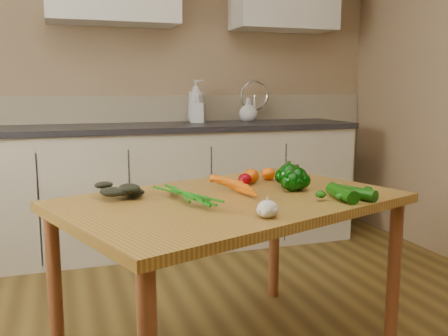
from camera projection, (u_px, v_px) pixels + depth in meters
room at (222, 60)px, 1.55m from camera, size 4.04×5.04×2.64m
counter_run at (164, 185)px, 3.64m from camera, size 2.84×0.64×1.14m
table at (231, 216)px, 2.05m from camera, size 1.56×1.27×0.72m
soap_bottle_a at (196, 101)px, 3.78m from camera, size 0.17×0.17×0.32m
soap_bottle_b at (198, 108)px, 3.72m from camera, size 0.13×0.13×0.22m
soap_bottle_c at (248, 110)px, 3.83m from camera, size 0.15×0.15×0.18m
carrot_bunch at (221, 188)px, 2.05m from camera, size 0.30×0.27×0.07m
leafy_greens at (120, 186)px, 2.02m from camera, size 0.19×0.17×0.10m
garlic_bulb at (267, 209)px, 1.72m from camera, size 0.07×0.07×0.06m
pepper_a at (297, 179)px, 2.17m from camera, size 0.10×0.10×0.10m
pepper_b at (289, 175)px, 2.25m from camera, size 0.10×0.10×0.10m
pepper_c at (292, 182)px, 2.15m from camera, size 0.08×0.08×0.08m
tomato_a at (245, 180)px, 2.26m from camera, size 0.06×0.06×0.06m
tomato_b at (251, 176)px, 2.32m from camera, size 0.08×0.08×0.07m
tomato_c at (269, 174)px, 2.41m from camera, size 0.07×0.07×0.06m
zucchini_a at (355, 193)px, 2.01m from camera, size 0.12×0.19×0.05m
zucchini_b at (342, 193)px, 1.98m from camera, size 0.07×0.19×0.06m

